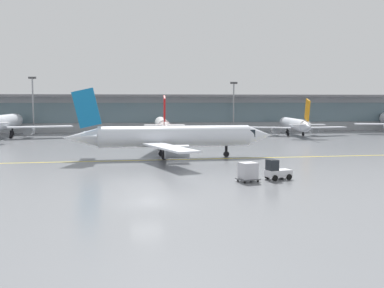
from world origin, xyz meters
TOP-DOWN VIEW (x-y plane):
  - ground_plane at (0.00, 0.00)m, footprint 400.00×400.00m
  - taxiway_centreline_stripe at (4.73, 27.06)m, footprint 109.89×5.66m
  - terminal_concourse at (0.00, 88.15)m, footprint 207.54×11.00m
  - gate_airplane_1 at (-29.44, 68.62)m, footprint 30.44×32.61m
  - gate_airplane_2 at (5.12, 66.71)m, footprint 25.56×27.42m
  - gate_airplane_3 at (35.92, 68.08)m, footprint 23.93×25.81m
  - taxiing_regional_jet at (4.34, 29.04)m, footprint 29.91×27.80m
  - baggage_tug at (13.60, 9.50)m, footprint 2.88×2.19m
  - cargo_dolly_lead at (10.36, 8.58)m, footprint 2.46×2.11m
  - apron_light_mast_1 at (-25.07, 79.67)m, footprint 1.80×0.36m
  - apron_light_mast_2 at (24.16, 80.59)m, footprint 1.80×0.36m

SIDE VIEW (x-z plane):
  - ground_plane at x=0.00m, z-range 0.00..0.00m
  - taxiway_centreline_stripe at x=4.73m, z-range 0.00..0.01m
  - baggage_tug at x=13.60m, z-range -0.16..1.94m
  - cargo_dolly_lead at x=10.36m, z-range 0.08..2.02m
  - gate_airplane_3 at x=35.92m, z-range -1.71..6.84m
  - gate_airplane_2 at x=5.12m, z-range -1.82..7.28m
  - taxiing_regional_jet at x=4.34m, z-range -1.98..7.93m
  - gate_airplane_1 at x=-29.44m, z-range -2.17..8.67m
  - terminal_concourse at x=0.00m, z-range 0.12..9.72m
  - apron_light_mast_2 at x=24.16m, z-range 0.68..13.44m
  - apron_light_mast_1 at x=-25.07m, z-range 0.68..14.42m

